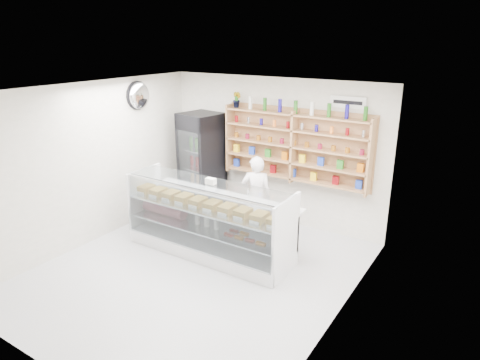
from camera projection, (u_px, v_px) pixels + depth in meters
The scene contains 8 objects.
room at pixel (193, 188), 6.24m from camera, with size 5.00×5.00×5.00m.
display_counter at pixel (210, 233), 7.20m from camera, with size 2.91×0.87×1.27m.
shop_worker at pixel (256, 196), 7.76m from camera, with size 0.55×0.36×1.50m, color white.
drinks_cooler at pixel (202, 163), 8.73m from camera, with size 0.85×0.83×2.07m.
wall_shelving at pixel (294, 146), 7.80m from camera, with size 2.84×0.28×1.33m.
potted_plant at pixel (237, 100), 8.19m from camera, with size 0.17×0.14×0.31m, color #1E6626.
security_mirror at pixel (140, 96), 7.98m from camera, with size 0.15×0.50×0.50m, color silver.
wall_sign at pixel (348, 102), 7.17m from camera, with size 0.62×0.03×0.20m, color white.
Camera 1 is at (3.75, -4.59, 3.50)m, focal length 32.00 mm.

